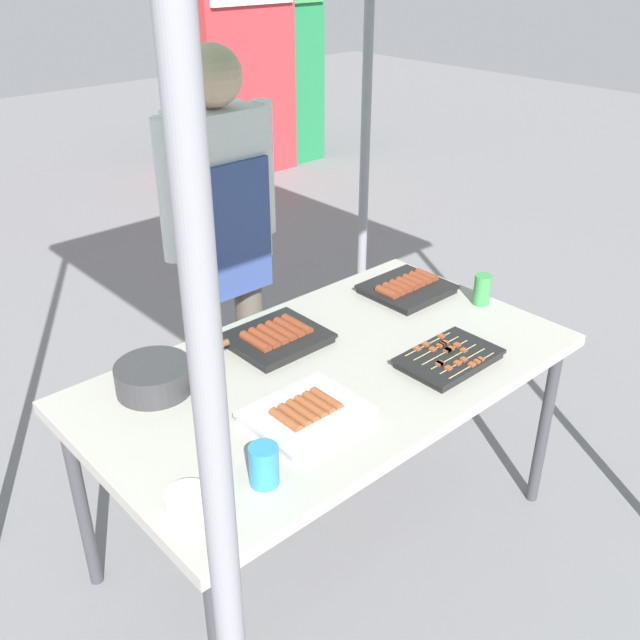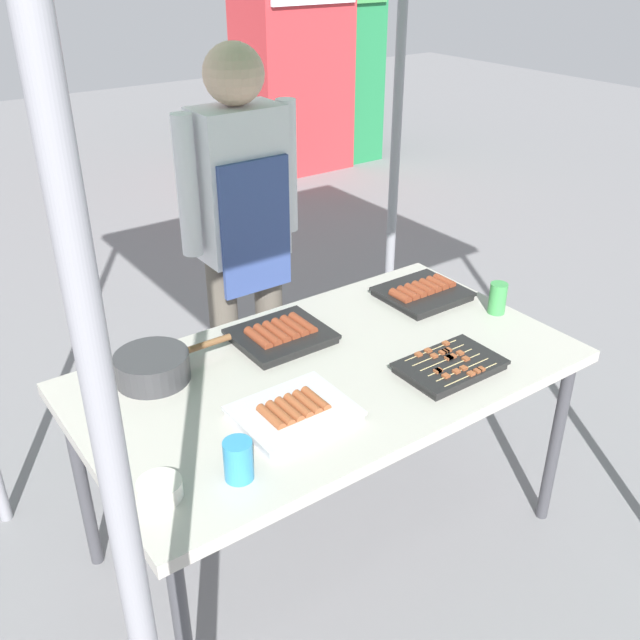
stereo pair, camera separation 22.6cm
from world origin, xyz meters
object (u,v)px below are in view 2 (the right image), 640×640
cooking_wok (153,366)px  drink_cup_near_edge (238,460)px  tray_spring_rolls (422,293)px  vendor_woman (242,220)px  stall_table (329,380)px  tray_meat_skewers (450,366)px  tray_grilled_sausages (281,335)px  tray_pork_links (294,413)px  drink_cup_by_wok (498,298)px  neighbor_stall_left (292,54)px  condiment_bowl (160,489)px  neighbor_stall_right (324,51)px

cooking_wok → drink_cup_near_edge: (-0.01, -0.56, 0.01)m
tray_spring_rolls → vendor_woman: bearing=127.1°
stall_table → tray_meat_skewers: (0.30, -0.24, 0.07)m
tray_grilled_sausages → tray_pork_links: (-0.21, -0.40, -0.00)m
tray_pork_links → vendor_woman: (0.39, 0.95, 0.21)m
tray_grilled_sausages → cooking_wok: size_ratio=0.80×
drink_cup_by_wok → tray_pork_links: bearing=-173.5°
tray_grilled_sausages → drink_cup_by_wok: drink_cup_by_wok is taller
drink_cup_by_wok → neighbor_stall_left: neighbor_stall_left is taller
tray_grilled_sausages → neighbor_stall_left: size_ratio=0.15×
tray_spring_rolls → condiment_bowl: size_ratio=2.68×
stall_table → tray_pork_links: size_ratio=4.88×
tray_grilled_sausages → drink_cup_near_edge: size_ratio=2.79×
neighbor_stall_left → tray_grilled_sausages: bearing=-124.1°
tray_meat_skewers → condiment_bowl: size_ratio=2.88×
cooking_wok → drink_cup_by_wok: drink_cup_by_wok is taller
neighbor_stall_right → cooking_wok: bearing=-131.7°
cooking_wok → drink_cup_near_edge: bearing=-91.4°
tray_grilled_sausages → vendor_woman: (0.18, 0.55, 0.21)m
cooking_wok → vendor_woman: vendor_woman is taller
tray_meat_skewers → vendor_woman: (-0.16, 1.02, 0.22)m
drink_cup_near_edge → drink_cup_by_wok: bearing=11.2°
tray_pork_links → condiment_bowl: bearing=-170.1°
tray_spring_rolls → cooking_wok: size_ratio=0.77×
tray_pork_links → drink_cup_by_wok: size_ratio=2.80×
cooking_wok → drink_cup_by_wok: (1.21, -0.32, 0.01)m
tray_spring_rolls → drink_cup_near_edge: bearing=-155.7°
cooking_wok → tray_spring_rolls: bearing=-3.5°
tray_meat_skewers → tray_spring_rolls: size_ratio=1.08×
tray_pork_links → neighbor_stall_right: neighbor_stall_right is taller
stall_table → vendor_woman: 0.84m
tray_grilled_sausages → tray_spring_rolls: bearing=-3.6°
tray_meat_skewers → drink_cup_near_edge: bearing=-176.2°
drink_cup_near_edge → cooking_wok: bearing=88.6°
tray_spring_rolls → neighbor_stall_left: bearing=62.9°
cooking_wok → drink_cup_by_wok: bearing=-14.6°
tray_grilled_sausages → tray_pork_links: bearing=-118.1°
neighbor_stall_right → tray_grilled_sausages: bearing=-127.5°
tray_spring_rolls → vendor_woman: vendor_woman is taller
tray_spring_rolls → stall_table: bearing=-161.7°
condiment_bowl → neighbor_stall_right: neighbor_stall_right is taller
tray_grilled_sausages → tray_pork_links: 0.45m
condiment_bowl → neighbor_stall_left: (3.28, 4.34, 0.26)m
condiment_bowl → tray_pork_links: bearing=9.9°
stall_table → tray_grilled_sausages: tray_grilled_sausages is taller
tray_meat_skewers → condiment_bowl: bearing=-179.9°
cooking_wok → condiment_bowl: cooking_wok is taller
drink_cup_by_wok → tray_meat_skewers: bearing=-156.0°
vendor_woman → tray_pork_links: bearing=67.7°
tray_grilled_sausages → stall_table: bearing=-81.8°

